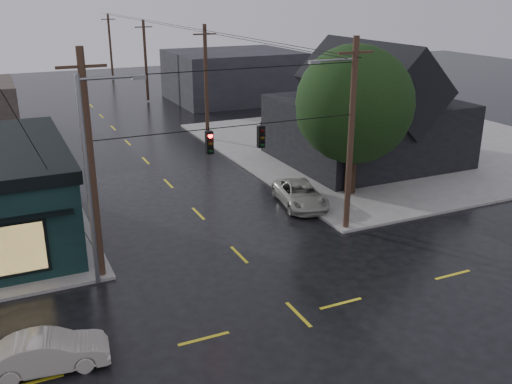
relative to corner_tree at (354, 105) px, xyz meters
name	(u,v)px	position (x,y,z in m)	size (l,w,h in m)	color
ground_plane	(298,314)	(-9.78, -11.09, -5.74)	(160.00, 160.00, 0.00)	black
sidewalk_ne	(392,144)	(10.22, 8.91, -5.67)	(28.00, 28.00, 0.15)	gray
ne_building	(367,102)	(5.22, 5.91, -1.27)	(12.60, 11.60, 8.75)	black
corner_tree	(354,105)	(0.00, 0.00, 0.00)	(7.16, 7.16, 9.19)	black
utility_pole_nw	(103,277)	(-16.28, -4.59, -5.74)	(2.00, 0.32, 10.15)	black
utility_pole_ne	(346,229)	(-3.28, -4.59, -5.74)	(2.00, 0.32, 10.15)	black
utility_pole_far_a	(208,140)	(-3.28, 16.91, -5.74)	(2.00, 0.32, 9.65)	black
utility_pole_far_b	(148,101)	(-3.28, 36.91, -5.74)	(2.00, 0.32, 9.15)	black
utility_pole_far_c	(113,79)	(-3.28, 56.91, -5.74)	(2.00, 0.32, 9.15)	black
span_signal_assembly	(236,139)	(-9.69, -4.59, -0.04)	(13.00, 0.48, 1.23)	black
streetlight_nw	(99,285)	(-16.58, -5.29, -5.74)	(5.40, 0.30, 9.15)	gray
streetlight_ne	(346,223)	(-2.78, -3.89, -5.74)	(5.40, 0.30, 9.15)	gray
bg_building_east	(233,76)	(6.22, 33.91, -2.94)	(14.00, 12.00, 5.60)	#232227
sedan_cream	(48,352)	(-19.15, -10.56, -5.08)	(1.39, 3.99, 1.31)	#B2AD9D
suv_silver	(300,194)	(-3.78, -0.37, -5.05)	(2.31, 5.00, 1.39)	#9D9E92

